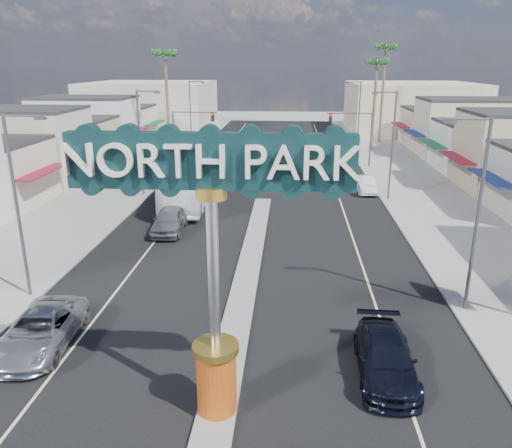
# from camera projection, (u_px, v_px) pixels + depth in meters

# --- Properties ---
(ground) EXTENTS (160.00, 160.00, 0.00)m
(ground) POSITION_uv_depth(u_px,v_px,m) (264.00, 198.00, 43.24)
(ground) COLOR gray
(ground) RESTS_ON ground
(road) EXTENTS (20.00, 120.00, 0.01)m
(road) POSITION_uv_depth(u_px,v_px,m) (264.00, 197.00, 43.23)
(road) COLOR black
(road) RESTS_ON ground
(median_island) EXTENTS (1.30, 30.00, 0.16)m
(median_island) POSITION_uv_depth(u_px,v_px,m) (248.00, 269.00, 28.03)
(median_island) COLOR gray
(median_island) RESTS_ON ground
(sidewalk_left) EXTENTS (8.00, 120.00, 0.12)m
(sidewalk_left) POSITION_uv_depth(u_px,v_px,m) (106.00, 194.00, 44.16)
(sidewalk_left) COLOR gray
(sidewalk_left) RESTS_ON ground
(sidewalk_right) EXTENTS (8.00, 120.00, 0.12)m
(sidewalk_right) POSITION_uv_depth(u_px,v_px,m) (428.00, 200.00, 42.28)
(sidewalk_right) COLOR gray
(sidewalk_right) RESTS_ON ground
(storefront_row_left) EXTENTS (12.00, 42.00, 6.00)m
(storefront_row_left) POSITION_uv_depth(u_px,v_px,m) (58.00, 138.00, 56.26)
(storefront_row_left) COLOR beige
(storefront_row_left) RESTS_ON ground
(storefront_row_right) EXTENTS (12.00, 42.00, 6.00)m
(storefront_row_right) POSITION_uv_depth(u_px,v_px,m) (496.00, 143.00, 53.04)
(storefront_row_right) COLOR #B7B29E
(storefront_row_right) RESTS_ON ground
(backdrop_far_left) EXTENTS (20.00, 20.00, 8.00)m
(backdrop_far_left) POSITION_uv_depth(u_px,v_px,m) (152.00, 106.00, 86.18)
(backdrop_far_left) COLOR #B7B29E
(backdrop_far_left) RESTS_ON ground
(backdrop_far_right) EXTENTS (20.00, 20.00, 8.00)m
(backdrop_far_right) POSITION_uv_depth(u_px,v_px,m) (410.00, 108.00, 83.23)
(backdrop_far_right) COLOR beige
(backdrop_far_right) RESTS_ON ground
(gateway_sign) EXTENTS (8.20, 1.50, 9.15)m
(gateway_sign) POSITION_uv_depth(u_px,v_px,m) (213.00, 247.00, 14.82)
(gateway_sign) COLOR red
(gateway_sign) RESTS_ON median_island
(traffic_signal_left) EXTENTS (5.09, 0.45, 6.00)m
(traffic_signal_left) POSITION_uv_depth(u_px,v_px,m) (189.00, 127.00, 55.81)
(traffic_signal_left) COLOR #47474C
(traffic_signal_left) RESTS_ON ground
(traffic_signal_right) EXTENTS (5.09, 0.45, 6.00)m
(traffic_signal_right) POSITION_uv_depth(u_px,v_px,m) (355.00, 128.00, 54.58)
(traffic_signal_right) COLOR #47474C
(traffic_signal_right) RESTS_ON ground
(streetlight_l_near) EXTENTS (2.03, 0.22, 9.00)m
(streetlight_l_near) POSITION_uv_depth(u_px,v_px,m) (19.00, 199.00, 23.40)
(streetlight_l_near) COLOR #47474C
(streetlight_l_near) RESTS_ON ground
(streetlight_l_mid) EXTENTS (2.03, 0.22, 9.00)m
(streetlight_l_mid) POSITION_uv_depth(u_px,v_px,m) (142.00, 138.00, 42.37)
(streetlight_l_mid) COLOR #47474C
(streetlight_l_mid) RESTS_ON ground
(streetlight_l_far) EXTENTS (2.03, 0.22, 9.00)m
(streetlight_l_far) POSITION_uv_depth(u_px,v_px,m) (192.00, 113.00, 63.25)
(streetlight_l_far) COLOR #47474C
(streetlight_l_far) RESTS_ON ground
(streetlight_r_near) EXTENTS (2.03, 0.22, 9.00)m
(streetlight_r_near) POSITION_uv_depth(u_px,v_px,m) (475.00, 207.00, 22.00)
(streetlight_r_near) COLOR #47474C
(streetlight_r_near) RESTS_ON ground
(streetlight_r_mid) EXTENTS (2.03, 0.22, 9.00)m
(streetlight_r_mid) POSITION_uv_depth(u_px,v_px,m) (391.00, 140.00, 40.97)
(streetlight_r_mid) COLOR #47474C
(streetlight_r_mid) RESTS_ON ground
(streetlight_r_far) EXTENTS (2.03, 0.22, 9.00)m
(streetlight_r_far) POSITION_uv_depth(u_px,v_px,m) (358.00, 114.00, 61.85)
(streetlight_r_far) COLOR #47474C
(streetlight_r_far) RESTS_ON ground
(palm_left_far) EXTENTS (2.60, 2.60, 13.10)m
(palm_left_far) POSITION_uv_depth(u_px,v_px,m) (165.00, 60.00, 59.54)
(palm_left_far) COLOR brown
(palm_left_far) RESTS_ON ground
(palm_right_mid) EXTENTS (2.60, 2.60, 12.10)m
(palm_right_mid) POSITION_uv_depth(u_px,v_px,m) (377.00, 67.00, 63.76)
(palm_right_mid) COLOR brown
(palm_right_mid) RESTS_ON ground
(palm_right_far) EXTENTS (2.60, 2.60, 14.10)m
(palm_right_far) POSITION_uv_depth(u_px,v_px,m) (386.00, 53.00, 68.77)
(palm_right_far) COLOR brown
(palm_right_far) RESTS_ON ground
(suv_left) EXTENTS (2.79, 5.59, 1.52)m
(suv_left) POSITION_uv_depth(u_px,v_px,m) (41.00, 330.00, 20.34)
(suv_left) COLOR #ACACB1
(suv_left) RESTS_ON ground
(suv_right) EXTENTS (2.21, 5.12, 1.47)m
(suv_right) POSITION_uv_depth(u_px,v_px,m) (385.00, 358.00, 18.47)
(suv_right) COLOR black
(suv_right) RESTS_ON ground
(car_parked_left) EXTENTS (2.18, 5.02, 1.69)m
(car_parked_left) POSITION_uv_depth(u_px,v_px,m) (170.00, 220.00, 34.26)
(car_parked_left) COLOR slate
(car_parked_left) RESTS_ON ground
(car_parked_right) EXTENTS (1.75, 4.51, 1.46)m
(car_parked_right) POSITION_uv_depth(u_px,v_px,m) (365.00, 184.00, 44.79)
(car_parked_right) COLOR silver
(car_parked_right) RESTS_ON ground
(city_bus) EXTENTS (4.02, 13.28, 3.65)m
(city_bus) POSITION_uv_depth(u_px,v_px,m) (188.00, 180.00, 41.43)
(city_bus) COLOR white
(city_bus) RESTS_ON ground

